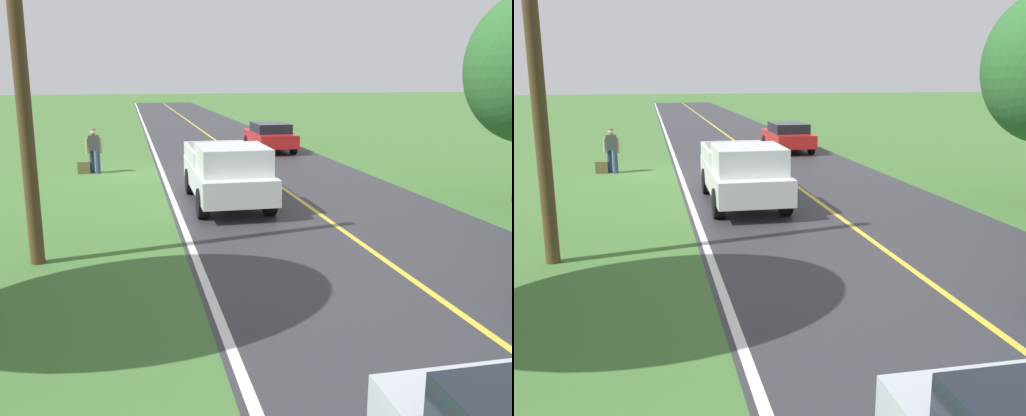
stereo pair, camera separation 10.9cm
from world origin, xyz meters
TOP-DOWN VIEW (x-y plane):
  - ground_plane at (0.00, 0.00)m, footprint 200.00×200.00m
  - road_surface at (-4.68, 0.00)m, footprint 7.86×120.00m
  - lane_edge_line at (-0.93, 0.00)m, footprint 0.16×117.60m
  - lane_centre_line at (-4.68, 0.00)m, footprint 0.14×117.60m
  - hitchhiker_walking at (1.60, -0.77)m, footprint 0.62×0.51m
  - suitcase_carried at (2.02, -0.68)m, footprint 0.47×0.21m
  - pickup_truck_passing at (-2.44, 5.89)m, footprint 2.15×5.43m
  - sedan_near_oncoming at (-6.59, -5.66)m, footprint 1.95×4.41m
  - utility_pole_roadside at (2.20, 10.24)m, footprint 0.28×0.28m

SIDE VIEW (x-z plane):
  - ground_plane at x=0.00m, z-range 0.00..0.00m
  - road_surface at x=-4.68m, z-range 0.00..0.00m
  - lane_edge_line at x=-0.93m, z-range 0.00..0.01m
  - lane_centre_line at x=-4.68m, z-range 0.00..0.01m
  - suitcase_carried at x=2.02m, z-range 0.00..0.46m
  - sedan_near_oncoming at x=-6.59m, z-range 0.05..1.46m
  - pickup_truck_passing at x=-2.44m, z-range 0.06..1.88m
  - hitchhiker_walking at x=1.60m, z-range 0.11..1.85m
  - utility_pole_roadside at x=2.20m, z-range 0.00..8.31m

